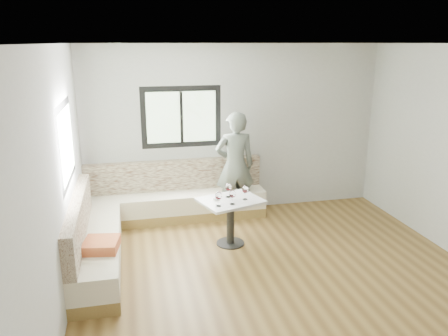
# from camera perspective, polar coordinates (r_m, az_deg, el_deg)

# --- Properties ---
(room) EXTENTS (5.01, 5.01, 2.81)m
(room) POSITION_cam_1_polar(r_m,az_deg,el_deg) (5.07, 7.28, -0.10)
(room) COLOR brown
(room) RESTS_ON ground
(banquette) EXTENTS (2.90, 2.80, 0.95)m
(banquette) POSITION_cam_1_polar(r_m,az_deg,el_deg) (6.60, -10.28, -6.26)
(banquette) COLOR olive
(banquette) RESTS_ON ground
(table) EXTENTS (0.99, 0.87, 0.68)m
(table) POSITION_cam_1_polar(r_m,az_deg,el_deg) (6.22, 0.85, -5.62)
(table) COLOR black
(table) RESTS_ON ground
(person) EXTENTS (0.65, 0.43, 1.77)m
(person) POSITION_cam_1_polar(r_m,az_deg,el_deg) (7.09, 1.45, 0.33)
(person) COLOR #5D655B
(person) RESTS_ON ground
(olive_ramekin) EXTENTS (0.09, 0.09, 0.04)m
(olive_ramekin) POSITION_cam_1_polar(r_m,az_deg,el_deg) (6.16, -1.02, -3.98)
(olive_ramekin) COLOR white
(olive_ramekin) RESTS_ON table
(wine_glass_a) EXTENTS (0.09, 0.09, 0.21)m
(wine_glass_a) POSITION_cam_1_polar(r_m,az_deg,el_deg) (5.87, -0.72, -3.70)
(wine_glass_a) COLOR white
(wine_glass_a) RESTS_ON table
(wine_glass_b) EXTENTS (0.09, 0.09, 0.21)m
(wine_glass_b) POSITION_cam_1_polar(r_m,az_deg,el_deg) (5.94, 1.11, -3.46)
(wine_glass_b) COLOR white
(wine_glass_b) RESTS_ON table
(wine_glass_c) EXTENTS (0.09, 0.09, 0.21)m
(wine_glass_c) POSITION_cam_1_polar(r_m,az_deg,el_deg) (6.13, 2.78, -2.86)
(wine_glass_c) COLOR white
(wine_glass_c) RESTS_ON table
(wine_glass_d) EXTENTS (0.09, 0.09, 0.21)m
(wine_glass_d) POSITION_cam_1_polar(r_m,az_deg,el_deg) (6.21, 0.56, -2.56)
(wine_glass_d) COLOR white
(wine_glass_d) RESTS_ON table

